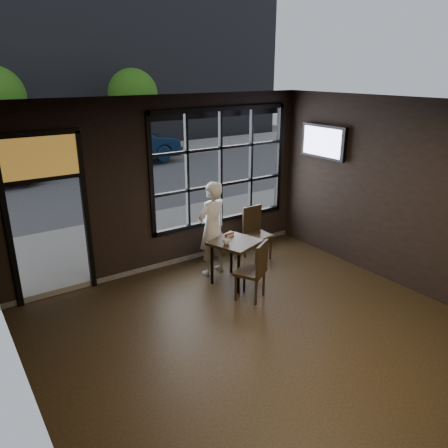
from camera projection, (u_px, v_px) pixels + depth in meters
floor at (292, 358)px, 5.79m from camera, size 6.00×7.00×0.02m
ceiling at (308, 108)px, 4.71m from camera, size 6.00×7.00×0.02m
wall_left at (37, 322)px, 3.66m from camera, size 0.04×7.00×3.20m
wall_right at (440, 205)px, 6.84m from camera, size 0.04×7.00×3.20m
window_frame at (220, 167)px, 8.54m from camera, size 3.06×0.12×2.28m
stained_transom at (40, 157)px, 6.61m from camera, size 1.20×0.06×0.70m
street_asphalt at (0, 138)px, 24.49m from camera, size 60.00×41.00×0.04m
cafe_table at (235, 262)px, 7.69m from camera, size 0.93×0.93×0.80m
chair_near at (250, 270)px, 7.13m from camera, size 0.60×0.60×1.01m
chair_window at (258, 234)px, 8.65m from camera, size 0.46×0.46×1.05m
man at (212, 229)px, 7.90m from camera, size 0.71×0.54×1.75m
hotdog at (229, 235)px, 7.74m from camera, size 0.21×0.12×0.06m
cup at (226, 242)px, 7.40m from camera, size 0.17×0.17×0.10m
tv at (323, 142)px, 8.50m from camera, size 0.13×1.11×0.65m
navy_car at (127, 145)px, 16.96m from camera, size 4.48×2.04×1.42m
tree_right at (133, 94)px, 18.91m from camera, size 2.14×2.14×3.66m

